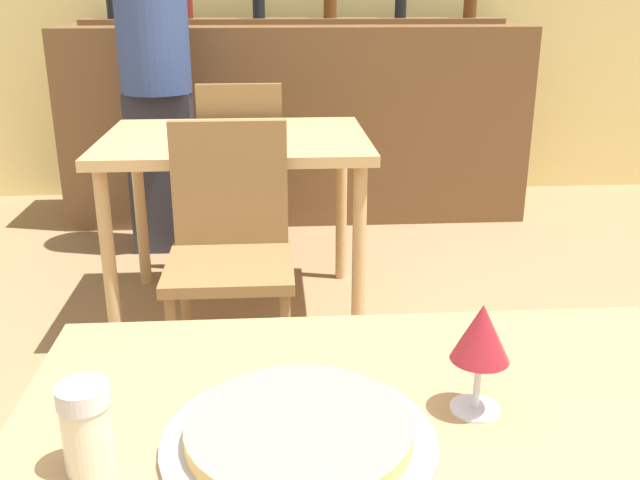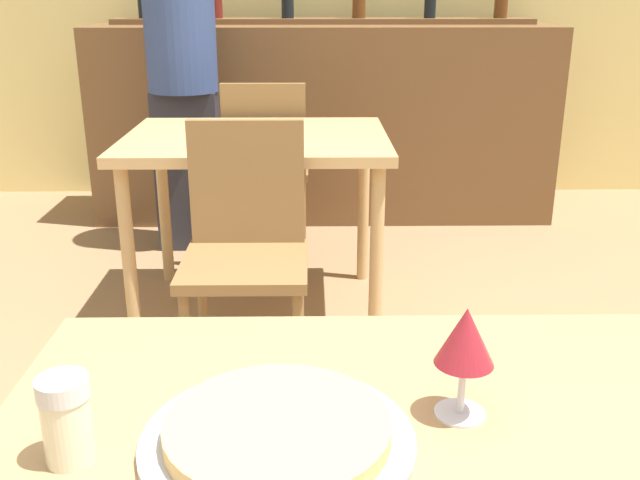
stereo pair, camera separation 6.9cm
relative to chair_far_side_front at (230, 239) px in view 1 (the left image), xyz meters
The scene contains 9 objects.
dining_table_far 0.58m from the chair_far_side_front, 90.00° to the left, with size 1.02×0.78×0.74m.
bar_counter 1.96m from the chair_far_side_front, 81.53° to the left, with size 2.60×0.56×1.09m.
bar_back_shelf 2.20m from the chair_far_side_front, 81.91° to the left, with size 2.39×0.24×0.33m.
chair_far_side_front is the anchor object (origin of this frame).
chair_far_side_back 1.13m from the chair_far_side_front, 90.00° to the left, with size 0.40×0.40×0.88m.
pizza_tray 1.45m from the chair_far_side_front, 83.26° to the right, with size 0.35×0.35×0.04m.
cheese_shaker 1.47m from the chair_far_side_front, 93.39° to the right, with size 0.06×0.06×0.11m.
person_standing 1.47m from the chair_far_side_front, 106.76° to the left, with size 0.34×0.34×1.68m.
wine_glass 1.45m from the chair_far_side_front, 73.02° to the right, with size 0.08×0.08×0.16m.
Camera 1 is at (-0.15, -0.71, 1.28)m, focal length 40.00 mm.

